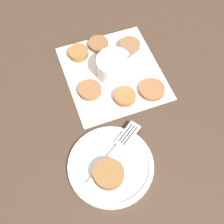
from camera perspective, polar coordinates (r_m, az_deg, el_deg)
name	(u,v)px	position (r m, az deg, el deg)	size (l,w,h in m)	color
ground_plane	(107,77)	(0.86, -0.99, 6.34)	(4.00, 4.00, 0.00)	#38281E
napkin	(113,73)	(0.87, 0.19, 7.19)	(0.31, 0.29, 0.00)	silver
sauce_bowl	(114,67)	(0.85, 0.33, 8.27)	(0.10, 0.11, 0.10)	silver
fritter_0	(100,44)	(0.92, -2.24, 12.38)	(0.06, 0.06, 0.01)	brown
fritter_1	(130,46)	(0.92, 3.25, 11.98)	(0.06, 0.06, 0.02)	brown
fritter_2	(79,53)	(0.90, -6.14, 10.72)	(0.06, 0.06, 0.02)	brown
fritter_3	(90,90)	(0.83, -4.08, 4.04)	(0.06, 0.06, 0.01)	brown
fritter_4	(152,90)	(0.83, 7.30, 4.10)	(0.07, 0.07, 0.01)	brown
fritter_5	(125,96)	(0.81, 2.36, 2.86)	(0.06, 0.06, 0.02)	brown
serving_plate	(111,165)	(0.73, -0.23, -9.72)	(0.20, 0.20, 0.02)	silver
fritter_on_plate	(109,174)	(0.70, -0.61, -11.28)	(0.07, 0.07, 0.02)	brown
fork	(119,146)	(0.74, 1.25, -6.27)	(0.14, 0.16, 0.00)	silver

